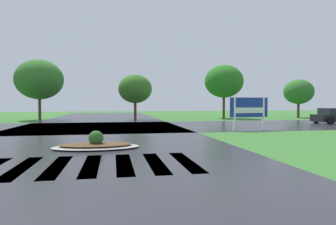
% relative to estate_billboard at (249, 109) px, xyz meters
% --- Properties ---
extents(asphalt_roadway, '(11.74, 80.00, 0.01)m').
position_rel_estate_billboard_xyz_m(asphalt_roadway, '(-9.50, -4.40, -1.36)').
color(asphalt_roadway, '#2B2B30').
rests_on(asphalt_roadway, ground).
extents(asphalt_cross_road, '(90.00, 10.57, 0.01)m').
position_rel_estate_billboard_xyz_m(asphalt_cross_road, '(-9.50, 4.40, -1.36)').
color(asphalt_cross_road, '#2B2B30').
rests_on(asphalt_cross_road, ground).
extents(crosswalk_stripes, '(6.75, 3.10, 0.01)m').
position_rel_estate_billboard_xyz_m(crosswalk_stripes, '(-9.50, -9.00, -1.36)').
color(crosswalk_stripes, white).
rests_on(crosswalk_stripes, ground).
extents(estate_billboard, '(2.64, 0.33, 2.12)m').
position_rel_estate_billboard_xyz_m(estate_billboard, '(0.00, 0.00, 0.00)').
color(estate_billboard, white).
rests_on(estate_billboard, ground).
extents(median_island, '(3.28, 1.69, 0.68)m').
position_rel_estate_billboard_xyz_m(median_island, '(-9.09, -5.91, -1.23)').
color(median_island, '#9E9B93').
rests_on(median_island, ground).
extents(background_treeline, '(42.24, 5.54, 6.26)m').
position_rel_estate_billboard_xyz_m(background_treeline, '(-9.56, 14.36, 2.60)').
color(background_treeline, '#4C3823').
rests_on(background_treeline, ground).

